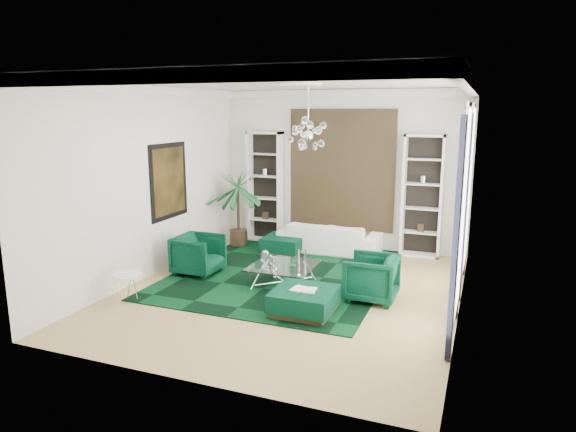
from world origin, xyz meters
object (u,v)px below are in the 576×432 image
at_px(ottoman_front, 304,301).
at_px(armchair_right, 371,278).
at_px(coffee_table, 284,275).
at_px(palm, 238,198).
at_px(ottoman_side, 284,245).
at_px(side_table, 128,288).
at_px(armchair_left, 198,255).
at_px(sofa, 329,237).

bearing_deg(ottoman_front, armchair_right, 47.67).
relative_size(armchair_right, coffee_table, 0.75).
bearing_deg(palm, ottoman_front, -49.78).
height_order(ottoman_side, ottoman_front, same).
relative_size(armchair_right, side_table, 1.72).
xyz_separation_m(coffee_table, ottoman_front, (0.82, -1.14, -0.01)).
height_order(armchair_left, side_table, armchair_left).
distance_m(sofa, ottoman_side, 1.10).
height_order(armchair_left, coffee_table, armchair_left).
height_order(armchair_left, ottoman_side, armchair_left).
distance_m(armchair_right, coffee_table, 1.74).
xyz_separation_m(ottoman_side, palm, (-1.31, 0.24, 1.00)).
height_order(sofa, ottoman_side, sofa).
height_order(sofa, side_table, sofa).
xyz_separation_m(coffee_table, palm, (-2.16, 2.37, 0.99)).
xyz_separation_m(ottoman_side, ottoman_front, (1.66, -3.28, 0.00)).
height_order(ottoman_side, side_table, side_table).
bearing_deg(sofa, armchair_left, 51.76).
distance_m(armchair_right, palm, 4.69).
relative_size(sofa, palm, 1.00).
relative_size(sofa, side_table, 4.60).
height_order(ottoman_side, palm, palm).
xyz_separation_m(armchair_left, ottoman_side, (1.07, 2.09, -0.21)).
relative_size(ottoman_front, side_table, 1.92).
xyz_separation_m(armchair_right, side_table, (-3.96, -1.66, -0.16)).
distance_m(ottoman_side, ottoman_front, 3.67).
distance_m(armchair_right, ottoman_side, 3.44).
xyz_separation_m(sofa, armchair_right, (1.60, -2.77, 0.06)).
xyz_separation_m(armchair_left, coffee_table, (1.91, -0.05, -0.20)).
distance_m(coffee_table, palm, 3.36).
relative_size(armchair_right, ottoman_front, 0.89).
bearing_deg(side_table, armchair_right, 22.73).
xyz_separation_m(armchair_right, palm, (-3.88, 2.51, 0.79)).
height_order(coffee_table, ottoman_front, coffee_table).
bearing_deg(sofa, armchair_right, 120.10).
bearing_deg(armchair_right, ottoman_side, -131.50).
bearing_deg(armchair_right, coffee_table, -94.56).
bearing_deg(palm, side_table, -91.11).
xyz_separation_m(sofa, side_table, (-2.36, -4.43, -0.10)).
bearing_deg(side_table, armchair_left, 80.06).
distance_m(sofa, armchair_right, 3.20).
distance_m(ottoman_side, side_table, 4.17).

